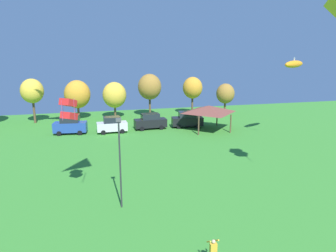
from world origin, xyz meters
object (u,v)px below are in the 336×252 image
at_px(parked_car_second_from_left, 112,125).
at_px(parked_car_third_from_left, 150,121).
at_px(park_pavilion, 209,109).
at_px(kite_flying_2, 69,109).
at_px(treeline_tree_3, 114,95).
at_px(treeline_tree_4, 150,87).
at_px(parked_car_rightmost_in_row, 187,119).
at_px(light_post_1, 120,159).
at_px(kite_flying_0, 294,64).
at_px(treeline_tree_1, 32,91).
at_px(treeline_tree_5, 193,88).
at_px(person_standing_far_right, 213,251).
at_px(treeline_tree_2, 77,94).
at_px(parked_car_leftmost, 70,125).
at_px(treeline_tree_6, 225,94).

xyz_separation_m(parked_car_second_from_left, parked_car_third_from_left, (5.67, 0.77, 0.02)).
bearing_deg(park_pavilion, kite_flying_2, -133.68).
bearing_deg(treeline_tree_3, treeline_tree_4, -4.05).
xyz_separation_m(parked_car_rightmost_in_row, light_post_1, (-12.28, -22.44, 2.49)).
height_order(kite_flying_2, parked_car_rightmost_in_row, kite_flying_2).
xyz_separation_m(kite_flying_0, treeline_tree_1, (-33.62, 18.43, -4.45)).
relative_size(treeline_tree_4, treeline_tree_5, 1.09).
bearing_deg(kite_flying_2, park_pavilion, 46.32).
height_order(kite_flying_0, light_post_1, kite_flying_0).
height_order(person_standing_far_right, treeline_tree_1, treeline_tree_1).
xyz_separation_m(parked_car_rightmost_in_row, treeline_tree_2, (-16.17, 10.11, 3.11)).
height_order(parked_car_third_from_left, park_pavilion, park_pavilion).
height_order(parked_car_third_from_left, treeline_tree_2, treeline_tree_2).
bearing_deg(light_post_1, treeline_tree_5, 62.81).
xyz_separation_m(light_post_1, treeline_tree_5, (16.21, 31.56, 1.27)).
xyz_separation_m(kite_flying_0, parked_car_leftmost, (-27.67, 9.75, -8.34)).
relative_size(parked_car_third_from_left, treeline_tree_5, 0.69).
relative_size(light_post_1, treeline_tree_3, 1.04).
bearing_deg(treeline_tree_1, kite_flying_2, -76.10).
height_order(treeline_tree_4, treeline_tree_5, treeline_tree_4).
xyz_separation_m(parked_car_leftmost, parked_car_third_from_left, (11.33, 0.01, -0.10)).
xyz_separation_m(park_pavilion, treeline_tree_4, (-6.44, 11.52, 2.24)).
xyz_separation_m(kite_flying_2, treeline_tree_2, (-0.67, 31.29, -2.80)).
height_order(park_pavilion, treeline_tree_2, treeline_tree_2).
distance_m(parked_car_leftmost, parked_car_third_from_left, 11.33).
bearing_deg(parked_car_third_from_left, park_pavilion, -20.01).
relative_size(light_post_1, treeline_tree_1, 0.92).
bearing_deg(treeline_tree_5, light_post_1, -117.19).
relative_size(treeline_tree_2, treeline_tree_5, 0.96).
bearing_deg(treeline_tree_3, kite_flying_2, -100.05).
distance_m(person_standing_far_right, park_pavilion, 29.62).
distance_m(light_post_1, treeline_tree_4, 32.72).
bearing_deg(person_standing_far_right, parked_car_rightmost_in_row, 62.15).
bearing_deg(treeline_tree_3, treeline_tree_1, -177.03).
bearing_deg(treeline_tree_5, parked_car_second_from_left, -147.73).
height_order(parked_car_leftmost, treeline_tree_1, treeline_tree_1).
height_order(parked_car_second_from_left, parked_car_rightmost_in_row, parked_car_rightmost_in_row).
relative_size(treeline_tree_5, treeline_tree_6, 1.22).
bearing_deg(treeline_tree_2, parked_car_third_from_left, -43.18).
height_order(parked_car_rightmost_in_row, light_post_1, light_post_1).
bearing_deg(park_pavilion, person_standing_far_right, -111.53).
height_order(kite_flying_2, parked_car_third_from_left, kite_flying_2).
bearing_deg(parked_car_leftmost, person_standing_far_right, -67.10).
height_order(parked_car_second_from_left, treeline_tree_4, treeline_tree_4).
xyz_separation_m(parked_car_leftmost, parked_car_second_from_left, (5.67, -0.76, -0.13)).
relative_size(parked_car_third_from_left, parked_car_rightmost_in_row, 0.98).
bearing_deg(park_pavilion, kite_flying_0, -41.12).
height_order(person_standing_far_right, parked_car_leftmost, parked_car_leftmost).
bearing_deg(parked_car_third_from_left, light_post_1, -108.51).
bearing_deg(treeline_tree_2, person_standing_far_right, -78.94).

